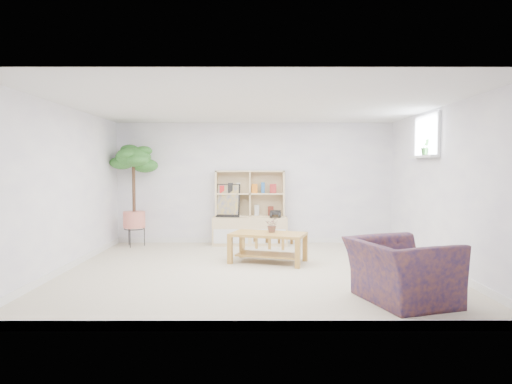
{
  "coord_description": "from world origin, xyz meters",
  "views": [
    {
      "loc": [
        0.02,
        -6.62,
        1.5
      ],
      "look_at": [
        0.03,
        0.44,
        1.13
      ],
      "focal_mm": 32.0,
      "sensor_mm": 36.0,
      "label": 1
    }
  ],
  "objects_px": {
    "coffee_table": "(268,248)",
    "armchair": "(401,267)",
    "storage_unit": "(250,208)",
    "floor_tree": "(134,195)"
  },
  "relations": [
    {
      "from": "storage_unit",
      "to": "floor_tree",
      "type": "xyz_separation_m",
      "value": [
        -2.21,
        -0.2,
        0.25
      ]
    },
    {
      "from": "coffee_table",
      "to": "armchair",
      "type": "relative_size",
      "value": 1.07
    },
    {
      "from": "storage_unit",
      "to": "floor_tree",
      "type": "bearing_deg",
      "value": -174.94
    },
    {
      "from": "storage_unit",
      "to": "coffee_table",
      "type": "relative_size",
      "value": 1.26
    },
    {
      "from": "coffee_table",
      "to": "floor_tree",
      "type": "bearing_deg",
      "value": 167.24
    },
    {
      "from": "storage_unit",
      "to": "coffee_table",
      "type": "height_order",
      "value": "storage_unit"
    },
    {
      "from": "storage_unit",
      "to": "coffee_table",
      "type": "distance_m",
      "value": 1.78
    },
    {
      "from": "coffee_table",
      "to": "armchair",
      "type": "height_order",
      "value": "armchair"
    },
    {
      "from": "armchair",
      "to": "storage_unit",
      "type": "bearing_deg",
      "value": 6.7
    },
    {
      "from": "coffee_table",
      "to": "armchair",
      "type": "bearing_deg",
      "value": -38.38
    }
  ]
}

